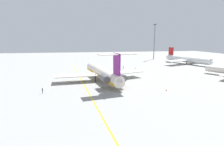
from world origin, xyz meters
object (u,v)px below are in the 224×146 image
(ground_crew_near_nose, at_px, (123,67))
(ground_crew_portside, at_px, (118,68))
(main_jetliner, at_px, (103,73))
(ground_crew_near_tail, at_px, (42,90))
(light_mast, at_px, (154,40))
(ground_crew_starboard, at_px, (135,69))
(safety_cone_nose, at_px, (166,90))
(airliner_far_left, at_px, (188,59))

(ground_crew_near_nose, height_order, ground_crew_portside, ground_crew_near_nose)
(main_jetliner, xyz_separation_m, ground_crew_near_tail, (13.37, -19.50, -2.00))
(ground_crew_portside, distance_m, light_mast, 62.44)
(ground_crew_starboard, bearing_deg, ground_crew_portside, 173.83)
(ground_crew_near_tail, height_order, ground_crew_portside, ground_crew_near_tail)
(ground_crew_portside, bearing_deg, safety_cone_nose, -31.41)
(airliner_far_left, distance_m, ground_crew_portside, 52.14)
(main_jetliner, distance_m, ground_crew_near_tail, 23.73)
(ground_crew_near_nose, relative_size, light_mast, 0.06)
(ground_crew_portside, bearing_deg, light_mast, 98.30)
(ground_crew_starboard, xyz_separation_m, light_mast, (-49.76, 31.22, 13.88))
(main_jetliner, bearing_deg, ground_crew_near_nose, -40.15)
(ground_crew_near_nose, distance_m, ground_crew_near_tail, 51.21)
(ground_crew_starboard, relative_size, safety_cone_nose, 3.20)
(airliner_far_left, bearing_deg, ground_crew_starboard, -84.50)
(airliner_far_left, distance_m, ground_crew_starboard, 45.64)
(ground_crew_near_tail, bearing_deg, safety_cone_nose, -3.54)
(ground_crew_near_nose, xyz_separation_m, light_mast, (-43.44, 35.83, 13.86))
(ground_crew_near_tail, distance_m, ground_crew_starboard, 50.10)
(ground_crew_portside, height_order, ground_crew_starboard, ground_crew_starboard)
(ground_crew_near_nose, xyz_separation_m, ground_crew_near_tail, (38.49, -33.79, 0.02))
(ground_crew_starboard, bearing_deg, ground_crew_near_nose, 142.37)
(ground_crew_near_nose, height_order, light_mast, light_mast)
(ground_crew_near_tail, bearing_deg, ground_crew_near_nose, 51.05)
(safety_cone_nose, relative_size, light_mast, 0.02)
(ground_crew_near_tail, height_order, ground_crew_starboard, ground_crew_near_tail)
(ground_crew_starboard, distance_m, safety_cone_nose, 36.01)
(ground_crew_portside, height_order, light_mast, light_mast)
(airliner_far_left, distance_m, ground_crew_near_tail, 94.84)
(ground_crew_portside, bearing_deg, main_jetliner, -66.98)
(main_jetliner, xyz_separation_m, safety_cone_nose, (17.18, 17.54, -2.88))
(ground_crew_near_tail, bearing_deg, light_mast, 51.98)
(main_jetliner, height_order, ground_crew_starboard, main_jetliner)
(ground_crew_starboard, distance_m, light_mast, 60.36)
(airliner_far_left, distance_m, safety_cone_nose, 69.65)
(main_jetliner, distance_m, ground_crew_portside, 24.71)
(ground_crew_near_nose, distance_m, ground_crew_starboard, 7.83)
(ground_crew_near_tail, xyz_separation_m, light_mast, (-81.93, 69.62, 13.84))
(ground_crew_near_tail, relative_size, safety_cone_nose, 3.29)
(ground_crew_near_tail, relative_size, ground_crew_portside, 1.04)
(ground_crew_near_nose, distance_m, safety_cone_nose, 42.43)
(ground_crew_near_tail, bearing_deg, main_jetliner, 36.76)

